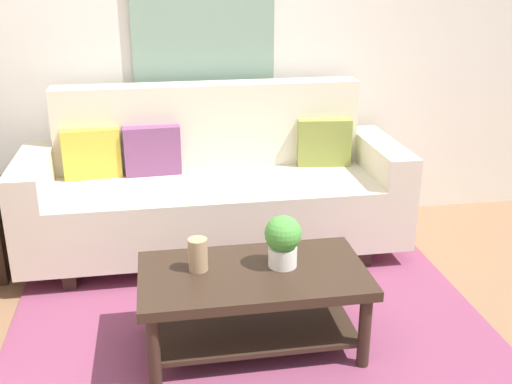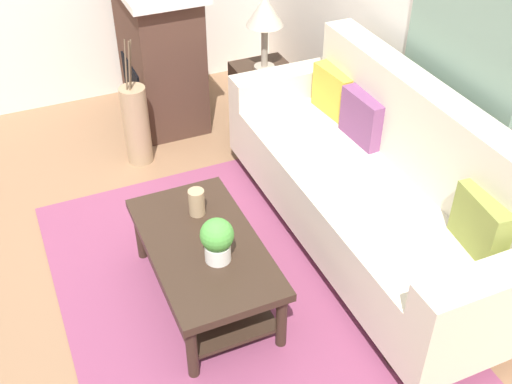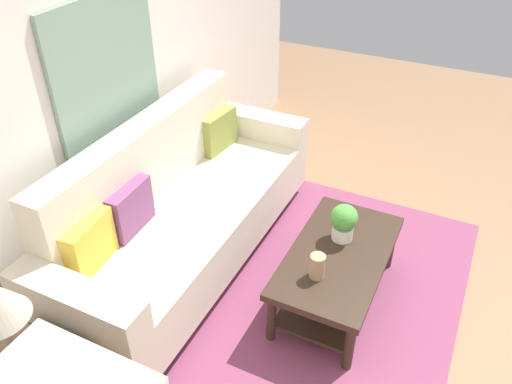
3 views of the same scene
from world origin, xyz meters
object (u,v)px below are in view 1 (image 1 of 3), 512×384
throw_pillow_mustard (92,153)px  potted_plant_tabletop (283,239)px  tabletop_vase (198,255)px  throw_pillow_plum (152,150)px  framed_painting (203,24)px  coffee_table (253,292)px  couch (214,189)px  throw_pillow_olive (324,142)px

throw_pillow_mustard → potted_plant_tabletop: size_ratio=1.37×
throw_pillow_mustard → tabletop_vase: (0.58, -1.21, -0.17)m
throw_pillow_plum → framed_painting: (0.38, 0.34, 0.76)m
throw_pillow_plum → coffee_table: size_ratio=0.33×
throw_pillow_plum → tabletop_vase: throw_pillow_plum is taller
couch → framed_painting: bearing=90.0°
throw_pillow_olive → potted_plant_tabletop: throw_pillow_olive is taller
throw_pillow_olive → coffee_table: size_ratio=0.33×
potted_plant_tabletop → throw_pillow_plum: bearing=116.0°
tabletop_vase → potted_plant_tabletop: bearing=-3.8°
throw_pillow_mustard → tabletop_vase: throw_pillow_mustard is taller
couch → potted_plant_tabletop: bearing=-78.7°
couch → coffee_table: couch is taller
throw_pillow_plum → tabletop_vase: 1.24m
coffee_table → tabletop_vase: 0.33m
throw_pillow_mustard → potted_plant_tabletop: throw_pillow_mustard is taller
couch → framed_painting: framed_painting is taller
tabletop_vase → throw_pillow_mustard: bearing=115.5°
throw_pillow_plum → throw_pillow_olive: bearing=0.0°
couch → potted_plant_tabletop: size_ratio=9.22×
throw_pillow_plum → couch: bearing=-18.0°
tabletop_vase → framed_painting: size_ratio=0.17×
tabletop_vase → potted_plant_tabletop: (0.41, -0.03, 0.06)m
framed_painting → couch: bearing=-90.0°
potted_plant_tabletop → couch: bearing=101.3°
coffee_table → framed_painting: size_ratio=1.15×
throw_pillow_olive → couch: bearing=-170.8°
couch → tabletop_vase: (-0.19, -1.09, 0.08)m
tabletop_vase → framed_painting: bearing=83.1°
tabletop_vase → framed_painting: 1.82m
coffee_table → potted_plant_tabletop: (0.15, 0.03, 0.26)m
couch → framed_painting: size_ratio=2.52×
coffee_table → tabletop_vase: tabletop_vase is taller
potted_plant_tabletop → framed_painting: 1.82m
tabletop_vase → potted_plant_tabletop: potted_plant_tabletop is taller
throw_pillow_mustard → framed_painting: bearing=24.0°
couch → throw_pillow_olive: 0.82m
framed_painting → coffee_table: bearing=-87.5°
throw_pillow_mustard → potted_plant_tabletop: (0.99, -1.24, -0.11)m
throw_pillow_mustard → throw_pillow_olive: 1.53m
couch → potted_plant_tabletop: couch is taller
coffee_table → potted_plant_tabletop: potted_plant_tabletop is taller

